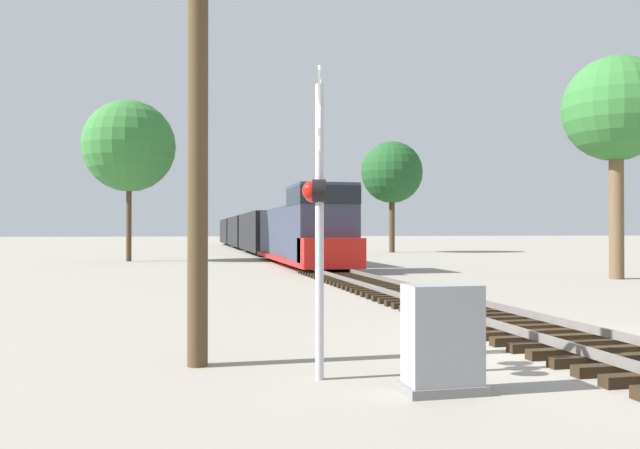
# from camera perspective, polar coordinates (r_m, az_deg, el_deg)

# --- Properties ---
(ground_plane) EXTENTS (400.00, 400.00, 0.00)m
(ground_plane) POSITION_cam_1_polar(r_m,az_deg,el_deg) (12.10, 21.66, -10.34)
(ground_plane) COLOR gray
(rail_track_bed) EXTENTS (2.60, 160.00, 0.31)m
(rail_track_bed) POSITION_cam_1_polar(r_m,az_deg,el_deg) (12.08, 21.66, -9.70)
(rail_track_bed) COLOR black
(rail_track_bed) RESTS_ON ground
(freight_train) EXTENTS (2.94, 66.80, 4.31)m
(freight_train) POSITION_cam_1_polar(r_m,az_deg,el_deg) (60.08, -6.00, -0.70)
(freight_train) COLOR #33384C
(freight_train) RESTS_ON ground
(crossing_signal_near) EXTENTS (0.51, 1.01, 4.27)m
(crossing_signal_near) POSITION_cam_1_polar(r_m,az_deg,el_deg) (8.67, -0.25, 2.15)
(crossing_signal_near) COLOR #B7B7BC
(crossing_signal_near) RESTS_ON ground
(relay_cabinet) EXTENTS (1.03, 0.59, 1.38)m
(relay_cabinet) POSITION_cam_1_polar(r_m,az_deg,el_deg) (8.21, 11.12, -10.29)
(relay_cabinet) COLOR slate
(relay_cabinet) RESTS_ON ground
(utility_pole) EXTENTS (1.80, 0.31, 9.25)m
(utility_pole) POSITION_cam_1_polar(r_m,az_deg,el_deg) (10.06, -11.09, 14.88)
(utility_pole) COLOR #4C3A23
(utility_pole) RESTS_ON ground
(tree_far_right) EXTENTS (4.45, 4.45, 9.47)m
(tree_far_right) POSITION_cam_1_polar(r_m,az_deg,el_deg) (29.69, 25.44, 9.37)
(tree_far_right) COLOR brown
(tree_far_right) RESTS_ON ground
(tree_mid_background) EXTENTS (6.09, 6.09, 10.72)m
(tree_mid_background) POSITION_cam_1_polar(r_m,az_deg,el_deg) (43.63, -17.06, 6.86)
(tree_mid_background) COLOR #473521
(tree_mid_background) RESTS_ON ground
(tree_deep_background) EXTENTS (5.73, 5.73, 10.33)m
(tree_deep_background) POSITION_cam_1_polar(r_m,az_deg,el_deg) (58.57, 6.59, 4.73)
(tree_deep_background) COLOR #473521
(tree_deep_background) RESTS_ON ground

